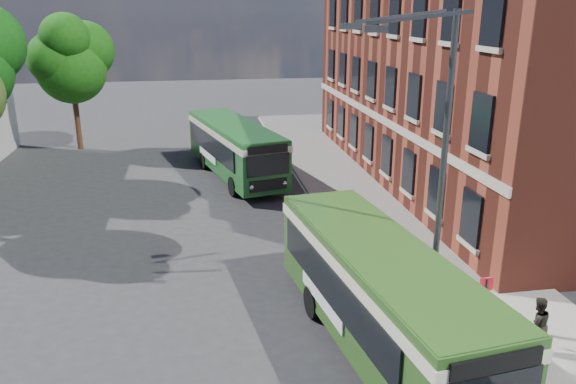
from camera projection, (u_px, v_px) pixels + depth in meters
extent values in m
plane|color=#2A2B2D|center=(251.00, 303.00, 18.01)|extent=(120.00, 120.00, 0.00)
cube|color=gray|center=(381.00, 206.00, 26.59)|extent=(6.00, 48.00, 0.15)
cube|color=beige|center=(318.00, 211.00, 26.13)|extent=(0.12, 48.00, 0.01)
cube|color=maroon|center=(489.00, 68.00, 29.59)|extent=(12.00, 26.00, 12.00)
cube|color=beige|center=(377.00, 117.00, 29.39)|extent=(0.12, 26.00, 0.35)
cylinder|color=#383A3D|center=(430.00, 317.00, 16.91)|extent=(0.44, 0.44, 0.30)
cylinder|color=#383A3D|center=(442.00, 179.00, 15.56)|extent=(0.18, 0.18, 9.00)
cube|color=#383A3D|center=(420.00, 17.00, 13.46)|extent=(2.58, 0.46, 0.37)
cube|color=#383A3D|center=(402.00, 17.00, 14.59)|extent=(2.58, 0.46, 0.37)
cube|color=#383A3D|center=(376.00, 29.00, 12.90)|extent=(0.55, 0.22, 0.16)
cube|color=#383A3D|center=(351.00, 26.00, 14.92)|extent=(0.55, 0.22, 0.16)
cylinder|color=#383A3D|center=(482.00, 322.00, 14.57)|extent=(0.08, 0.08, 2.50)
cube|color=red|center=(486.00, 284.00, 14.22)|extent=(0.35, 0.04, 0.35)
cube|color=#2C551D|center=(379.00, 289.00, 15.16)|extent=(3.73, 9.92, 2.45)
cube|color=#2C551D|center=(377.00, 330.00, 15.56)|extent=(3.78, 9.96, 0.14)
cube|color=black|center=(331.00, 287.00, 15.04)|extent=(1.10, 7.82, 1.10)
cube|color=black|center=(416.00, 274.00, 15.75)|extent=(1.10, 7.82, 1.10)
cube|color=#F3EDC8|center=(381.00, 261.00, 14.90)|extent=(3.80, 9.98, 0.32)
cube|color=#2C551D|center=(382.00, 249.00, 14.79)|extent=(3.62, 9.80, 0.12)
cube|color=black|center=(497.00, 364.00, 10.44)|extent=(1.99, 0.34, 0.38)
cube|color=black|center=(318.00, 220.00, 19.52)|extent=(1.99, 0.34, 0.90)
cube|color=white|center=(321.00, 299.00, 15.91)|extent=(0.45, 3.18, 0.45)
cylinder|color=black|center=(313.00, 302.00, 17.09)|extent=(0.41, 1.03, 1.00)
cylinder|color=black|center=(383.00, 291.00, 17.73)|extent=(0.41, 1.03, 1.00)
cube|color=#1C5B22|center=(235.00, 146.00, 31.03)|extent=(4.85, 10.39, 2.45)
cube|color=#1C5B22|center=(235.00, 168.00, 31.43)|extent=(4.90, 10.44, 0.14)
cube|color=black|center=(211.00, 145.00, 30.77)|extent=(2.07, 8.07, 1.10)
cube|color=black|center=(254.00, 140.00, 31.74)|extent=(2.07, 8.07, 1.10)
cube|color=beige|center=(234.00, 131.00, 30.78)|extent=(4.93, 10.47, 0.32)
cube|color=#1C5B22|center=(234.00, 125.00, 30.66)|extent=(4.73, 10.27, 0.12)
cube|color=black|center=(268.00, 165.00, 26.55)|extent=(2.11, 0.59, 1.05)
cube|color=black|center=(268.00, 150.00, 26.31)|extent=(1.96, 0.56, 0.38)
cube|color=black|center=(268.00, 185.00, 26.85)|extent=(1.86, 0.53, 0.55)
sphere|color=silver|center=(252.00, 187.00, 26.55)|extent=(0.26, 0.26, 0.26)
sphere|color=silver|center=(285.00, 183.00, 27.19)|extent=(0.26, 0.26, 0.26)
cube|color=black|center=(209.00, 125.00, 35.39)|extent=(1.96, 0.56, 0.90)
cube|color=white|center=(207.00, 155.00, 31.61)|extent=(0.81, 3.12, 0.45)
cylinder|color=black|center=(233.00, 186.00, 28.16)|extent=(0.51, 1.04, 1.00)
cylinder|color=black|center=(276.00, 181.00, 29.04)|extent=(0.51, 1.04, 1.00)
cylinder|color=black|center=(204.00, 161.00, 32.94)|extent=(0.51, 1.04, 1.00)
cylinder|color=black|center=(242.00, 157.00, 33.83)|extent=(0.51, 1.04, 1.00)
imported|color=black|center=(510.00, 343.00, 14.01)|extent=(0.76, 0.62, 1.78)
imported|color=black|center=(537.00, 324.00, 15.06)|extent=(0.80, 0.64, 1.57)
cylinder|color=#3D2416|center=(78.00, 121.00, 37.21)|extent=(0.36, 0.36, 3.77)
sphere|color=#164B0E|center=(71.00, 69.00, 36.15)|extent=(4.45, 4.45, 4.45)
sphere|color=#164B0E|center=(85.00, 50.00, 36.58)|extent=(3.77, 3.77, 3.77)
sphere|color=#164B0E|center=(55.00, 59.00, 35.25)|extent=(3.42, 3.42, 3.42)
sphere|color=#164B0E|center=(65.00, 38.00, 34.73)|extent=(3.08, 3.08, 3.08)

